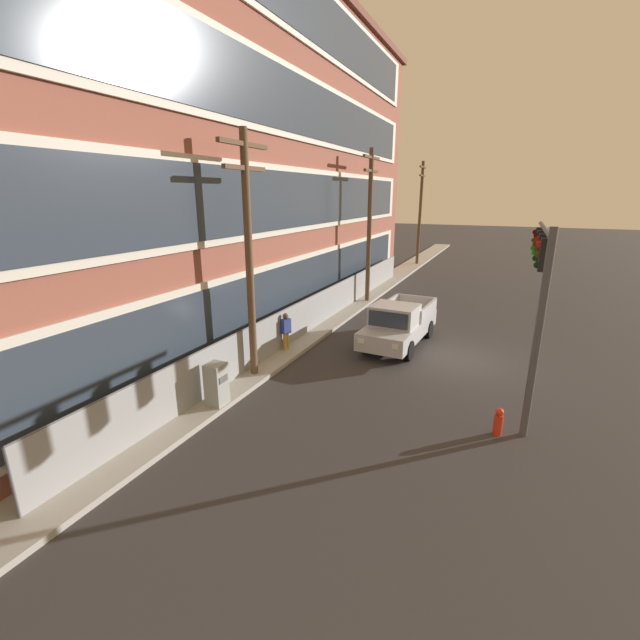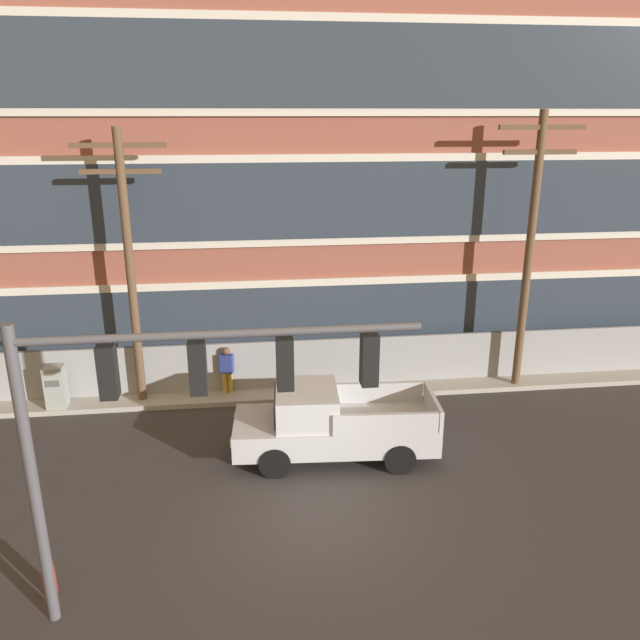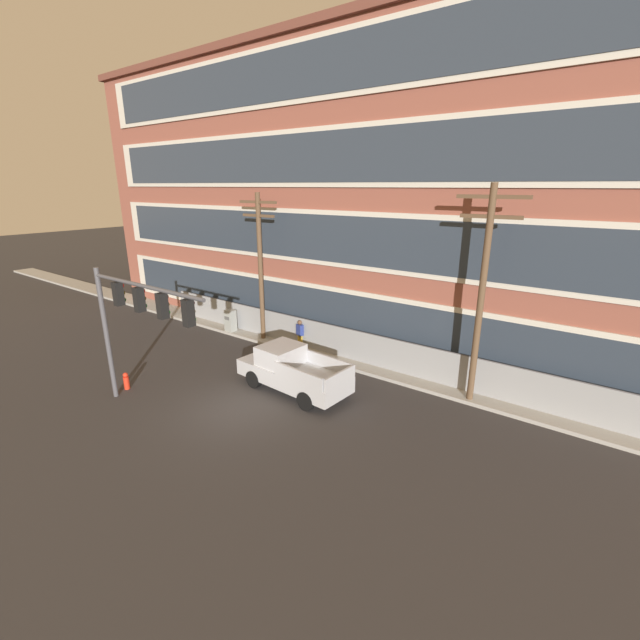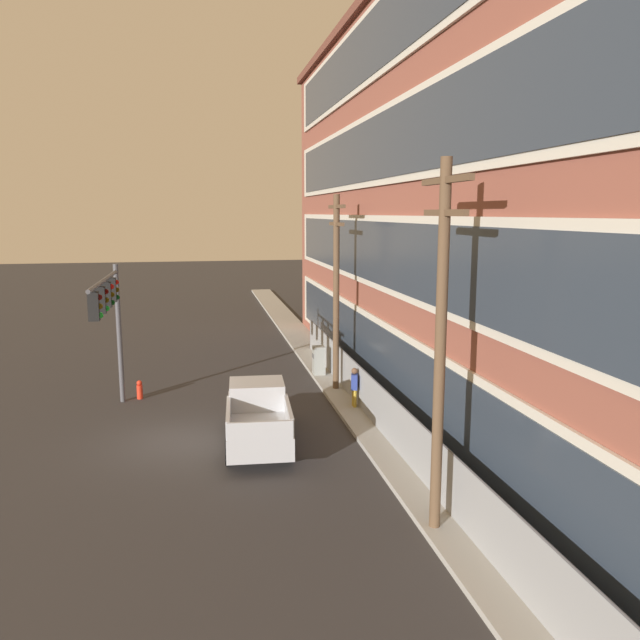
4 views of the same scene
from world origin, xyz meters
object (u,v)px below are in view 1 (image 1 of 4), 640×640
utility_pole_far_east (420,210)px  traffic_signal_mast (541,269)px  pickup_truck_silver (398,325)px  utility_pole_near_corner (249,247)px  pedestrian_near_cabinet (286,330)px  fire_hydrant (498,422)px  electrical_cabinet (217,386)px  utility_pole_midblock (370,220)px

utility_pole_far_east → traffic_signal_mast: bearing=-161.0°
pickup_truck_silver → utility_pole_near_corner: bearing=144.6°
pedestrian_near_cabinet → fire_hydrant: (-3.18, -8.29, -0.59)m
fire_hydrant → utility_pole_far_east: bearing=16.2°
traffic_signal_mast → electrical_cabinet: size_ratio=4.49×
traffic_signal_mast → utility_pole_midblock: 13.19m
traffic_signal_mast → fire_hydrant: 4.66m
traffic_signal_mast → fire_hydrant: bearing=165.9°
utility_pole_midblock → electrical_cabinet: 15.13m
utility_pole_near_corner → utility_pole_far_east: (27.57, 0.00, 0.35)m
traffic_signal_mast → utility_pole_near_corner: bearing=103.1°
traffic_signal_mast → pedestrian_near_cabinet: traffic_signal_mast is taller
utility_pole_midblock → utility_pole_far_east: (15.49, 0.27, 0.11)m
traffic_signal_mast → utility_pole_midblock: (10.04, 8.53, 0.67)m
traffic_signal_mast → utility_pole_midblock: bearing=40.3°
utility_pole_midblock → electrical_cabinet: (-14.55, -0.00, -4.14)m
utility_pole_midblock → traffic_signal_mast: bearing=-139.7°
utility_pole_near_corner → pickup_truck_silver: bearing=-35.4°
utility_pole_near_corner → electrical_cabinet: bearing=-173.9°
pickup_truck_silver → utility_pole_midblock: bearing=28.2°
pickup_truck_silver → pedestrian_near_cabinet: bearing=124.7°
pickup_truck_silver → pedestrian_near_cabinet: pickup_truck_silver is taller
traffic_signal_mast → pickup_truck_silver: traffic_signal_mast is taller
utility_pole_far_east → pedestrian_near_cabinet: 25.24m
traffic_signal_mast → pickup_truck_silver: (3.36, 4.94, -3.27)m
pickup_truck_silver → utility_pole_far_east: bearing=9.9°
utility_pole_near_corner → pedestrian_near_cabinet: (2.65, 0.14, -3.66)m
electrical_cabinet → traffic_signal_mast: bearing=-62.1°
utility_pole_far_east → utility_pole_near_corner: bearing=-180.0°
pickup_truck_silver → utility_pole_near_corner: (-5.41, 3.85, 3.70)m
utility_pole_far_east → electrical_cabinet: (-30.04, -0.27, -4.25)m
electrical_cabinet → pedestrian_near_cabinet: bearing=4.5°
utility_pole_near_corner → utility_pole_midblock: utility_pole_midblock is taller
utility_pole_midblock → utility_pole_far_east: bearing=1.0°
electrical_cabinet → fire_hydrant: 8.12m
utility_pole_far_east → fire_hydrant: (-28.10, -8.15, -4.60)m
traffic_signal_mast → electrical_cabinet: 10.25m
pedestrian_near_cabinet → fire_hydrant: bearing=-111.0°
utility_pole_far_east → pedestrian_near_cabinet: (-24.92, 0.14, -4.01)m
utility_pole_near_corner → electrical_cabinet: utility_pole_near_corner is taller
utility_pole_near_corner → pedestrian_near_cabinet: 4.52m
utility_pole_far_east → pickup_truck_silver: bearing=-170.1°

